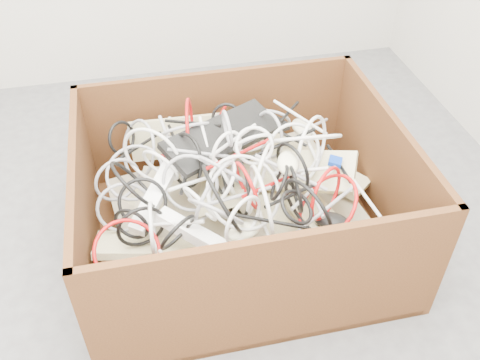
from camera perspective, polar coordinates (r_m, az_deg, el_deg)
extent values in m
plane|color=#4B4B4D|center=(1.98, -6.41, -10.11)|extent=(3.00, 3.00, 0.00)
cube|color=#3C1F0F|center=(2.07, 0.12, -6.38)|extent=(1.11, 0.92, 0.03)
cube|color=#3C1F0F|center=(2.25, -2.36, 6.05)|extent=(1.11, 0.02, 0.50)
cube|color=#3C1F0F|center=(1.61, 3.67, -12.18)|extent=(1.11, 0.03, 0.50)
cube|color=#3C1F0F|center=(2.06, 15.03, 0.69)|extent=(0.02, 0.87, 0.50)
cube|color=#3C1F0F|center=(1.89, -16.16, -3.87)|extent=(0.03, 0.87, 0.50)
cube|color=tan|center=(2.03, 0.01, -4.62)|extent=(0.97, 0.84, 0.18)
cube|color=tan|center=(1.92, -2.29, -4.71)|extent=(0.70, 0.63, 0.19)
cube|color=beige|center=(2.07, -6.02, -0.51)|extent=(0.47, 0.24, 0.16)
cube|color=beige|center=(2.15, 7.93, 1.66)|extent=(0.41, 0.44, 0.10)
cube|color=beige|center=(1.83, 5.90, -6.39)|extent=(0.22, 0.46, 0.06)
cube|color=beige|center=(1.76, -8.09, -6.94)|extent=(0.46, 0.22, 0.12)
cube|color=beige|center=(1.85, 8.32, -3.94)|extent=(0.20, 0.44, 0.17)
cube|color=beige|center=(2.10, -5.68, 4.68)|extent=(0.45, 0.12, 0.18)
cube|color=beige|center=(1.89, -1.88, -0.53)|extent=(0.24, 0.42, 0.24)
cube|color=beige|center=(1.94, 5.82, 1.02)|extent=(0.44, 0.36, 0.19)
cube|color=black|center=(1.97, -1.24, 4.87)|extent=(0.47, 0.29, 0.06)
cube|color=black|center=(1.85, -1.85, 4.75)|extent=(0.46, 0.36, 0.09)
ellipsoid|color=beige|center=(1.88, -7.12, 0.97)|extent=(0.13, 0.10, 0.04)
ellipsoid|color=beige|center=(2.07, 6.67, 5.59)|extent=(0.08, 0.12, 0.04)
ellipsoid|color=beige|center=(1.68, 0.49, -5.45)|extent=(0.13, 0.11, 0.04)
ellipsoid|color=beige|center=(1.71, 5.17, 1.80)|extent=(0.10, 0.13, 0.04)
ellipsoid|color=beige|center=(1.91, -4.06, 4.33)|extent=(0.14, 0.12, 0.04)
ellipsoid|color=black|center=(1.76, 9.77, -4.31)|extent=(0.14, 0.12, 0.04)
cube|color=white|center=(1.74, -9.05, -1.60)|extent=(0.20, 0.27, 0.12)
cube|color=white|center=(1.65, -4.96, -5.73)|extent=(0.23, 0.21, 0.09)
cube|color=#0B35B2|center=(1.88, 10.18, 1.98)|extent=(0.06, 0.06, 0.03)
torus|color=black|center=(1.67, -10.54, -4.96)|extent=(0.21, 0.06, 0.22)
torus|color=#949499|center=(2.10, 2.89, 6.37)|extent=(0.23, 0.13, 0.23)
torus|color=silver|center=(1.83, 7.02, 4.43)|extent=(0.34, 0.28, 0.21)
torus|color=#949499|center=(1.99, -10.85, 3.21)|extent=(0.16, 0.31, 0.29)
torus|color=black|center=(1.76, 5.64, 1.37)|extent=(0.08, 0.20, 0.21)
torus|color=black|center=(1.72, -10.41, -2.34)|extent=(0.21, 0.14, 0.18)
torus|color=silver|center=(2.04, -0.39, 6.03)|extent=(0.20, 0.15, 0.21)
torus|color=#949499|center=(1.87, -11.25, 0.80)|extent=(0.29, 0.26, 0.16)
torus|color=black|center=(1.64, -1.92, -2.02)|extent=(0.14, 0.29, 0.26)
torus|color=#A60B0C|center=(1.59, -11.97, -7.60)|extent=(0.23, 0.18, 0.18)
torus|color=black|center=(1.65, 7.29, -3.09)|extent=(0.14, 0.28, 0.30)
torus|color=silver|center=(1.69, -1.99, -0.27)|extent=(0.11, 0.20, 0.18)
torus|color=#A60B0C|center=(1.91, -5.39, 5.46)|extent=(0.07, 0.31, 0.31)
torus|color=#949499|center=(1.71, -5.40, -0.36)|extent=(0.25, 0.15, 0.24)
torus|color=silver|center=(1.63, 2.34, -2.41)|extent=(0.04, 0.28, 0.28)
torus|color=silver|center=(1.72, 1.53, 3.71)|extent=(0.18, 0.12, 0.14)
torus|color=silver|center=(1.76, 1.46, 3.94)|extent=(0.19, 0.12, 0.16)
torus|color=black|center=(1.99, -1.46, 6.62)|extent=(0.16, 0.09, 0.15)
torus|color=black|center=(1.79, -5.84, 2.10)|extent=(0.12, 0.25, 0.26)
torus|color=silver|center=(1.72, -1.41, 3.26)|extent=(0.14, 0.09, 0.16)
torus|color=silver|center=(1.72, -1.71, 0.34)|extent=(0.08, 0.19, 0.18)
torus|color=silver|center=(1.62, -9.37, -5.12)|extent=(0.03, 0.20, 0.20)
torus|color=#949499|center=(1.91, -5.75, 5.29)|extent=(0.26, 0.19, 0.20)
torus|color=#949499|center=(1.72, -1.74, 0.90)|extent=(0.19, 0.25, 0.23)
torus|color=#949499|center=(1.92, 3.14, 4.87)|extent=(0.09, 0.24, 0.25)
torus|color=black|center=(1.73, -11.28, -0.48)|extent=(0.18, 0.25, 0.19)
torus|color=#949499|center=(1.66, -2.70, -1.28)|extent=(0.22, 0.23, 0.30)
torus|color=black|center=(1.69, 6.00, -0.99)|extent=(0.05, 0.18, 0.18)
torus|color=black|center=(1.71, 0.02, -0.93)|extent=(0.04, 0.26, 0.26)
torus|color=#949499|center=(1.75, -1.36, 5.55)|extent=(0.03, 0.18, 0.18)
torus|color=silver|center=(1.64, -4.33, -2.57)|extent=(0.13, 0.14, 0.16)
torus|color=#949499|center=(2.01, -3.98, 5.28)|extent=(0.24, 0.25, 0.14)
torus|color=black|center=(1.60, 6.12, -2.92)|extent=(0.15, 0.17, 0.10)
torus|color=silver|center=(1.72, 2.06, 0.07)|extent=(0.19, 0.30, 0.34)
torus|color=silver|center=(1.81, -9.43, 2.51)|extent=(0.21, 0.16, 0.25)
torus|color=#949499|center=(1.89, -13.00, 0.00)|extent=(0.20, 0.08, 0.20)
torus|color=#A60B0C|center=(1.70, 9.20, -1.46)|extent=(0.20, 0.17, 0.26)
torus|color=silver|center=(1.84, 5.78, 3.16)|extent=(0.28, 0.15, 0.24)
torus|color=black|center=(1.58, -6.70, -5.60)|extent=(0.15, 0.14, 0.14)
torus|color=black|center=(1.68, 4.23, -0.29)|extent=(0.09, 0.15, 0.16)
torus|color=#A60B0C|center=(1.69, 9.32, -2.85)|extent=(0.23, 0.32, 0.24)
torus|color=silver|center=(1.81, 7.71, 3.36)|extent=(0.23, 0.25, 0.32)
torus|color=#949499|center=(1.88, -4.64, 4.11)|extent=(0.15, 0.11, 0.13)
torus|color=#A60B0C|center=(1.67, 0.74, -0.60)|extent=(0.06, 0.23, 0.23)
torus|color=black|center=(2.02, -12.57, 4.43)|extent=(0.13, 0.12, 0.13)
torus|color=silver|center=(1.60, 0.35, -4.34)|extent=(0.19, 0.15, 0.23)
torus|color=#949499|center=(1.64, -2.61, -3.36)|extent=(0.19, 0.22, 0.20)
torus|color=black|center=(1.69, -11.56, -4.67)|extent=(0.15, 0.10, 0.17)
torus|color=silver|center=(2.05, -1.66, 5.83)|extent=(0.28, 0.25, 0.15)
torus|color=#949499|center=(1.78, -12.32, -2.93)|extent=(0.26, 0.09, 0.25)
torus|color=silver|center=(1.78, -8.51, 1.55)|extent=(0.15, 0.13, 0.16)
torus|color=silver|center=(1.67, 0.43, -1.33)|extent=(0.28, 0.26, 0.18)
torus|color=#949499|center=(1.93, -2.71, 4.89)|extent=(0.11, 0.08, 0.12)
cylinder|color=silver|center=(1.65, -7.65, -4.68)|extent=(0.21, 0.10, 0.07)
cylinder|color=black|center=(1.95, 3.46, 5.57)|extent=(0.21, 0.23, 0.04)
cylinder|color=#949499|center=(2.16, 8.40, 6.03)|extent=(0.11, 0.08, 0.04)
cylinder|color=black|center=(1.97, -6.96, 4.15)|extent=(0.04, 0.18, 0.04)
cylinder|color=silver|center=(1.80, -0.69, 4.30)|extent=(0.19, 0.16, 0.02)
cylinder|color=black|center=(2.02, 4.52, 6.47)|extent=(0.20, 0.22, 0.02)
cylinder|color=black|center=(1.74, -5.82, 0.47)|extent=(0.07, 0.18, 0.02)
cylinder|color=#949499|center=(1.84, -7.38, 3.62)|extent=(0.06, 0.27, 0.09)
cylinder|color=silver|center=(2.06, -7.70, 5.09)|extent=(0.04, 0.14, 0.05)
cylinder|color=#A60B0C|center=(1.73, -0.20, 2.80)|extent=(0.25, 0.16, 0.04)
cylinder|color=black|center=(1.92, 10.53, 1.83)|extent=(0.03, 0.26, 0.06)
cylinder|color=#949499|center=(1.69, 9.05, -3.21)|extent=(0.26, 0.15, 0.06)
cylinder|color=silver|center=(1.59, -7.38, -9.04)|extent=(0.07, 0.11, 0.04)
cylinder|color=silver|center=(1.79, 8.13, -0.62)|extent=(0.23, 0.18, 0.03)
cylinder|color=silver|center=(1.83, -3.94, 5.13)|extent=(0.02, 0.14, 0.05)
cylinder|color=black|center=(1.65, 2.67, -4.33)|extent=(0.23, 0.16, 0.04)
cylinder|color=silver|center=(2.03, 6.45, 6.71)|extent=(0.17, 0.19, 0.07)
cylinder|color=silver|center=(1.73, -4.26, 0.02)|extent=(0.23, 0.15, 0.09)
cylinder|color=black|center=(2.00, -11.29, 3.24)|extent=(0.22, 0.18, 0.02)
cylinder|color=#949499|center=(1.88, -7.08, 3.80)|extent=(0.04, 0.18, 0.07)
cylinder|color=#A60B0C|center=(1.73, 3.37, -0.46)|extent=(0.23, 0.15, 0.07)
cylinder|color=black|center=(1.80, -2.21, 2.29)|extent=(0.02, 0.29, 0.09)
cylinder|color=#949499|center=(1.76, -4.10, 2.85)|extent=(0.23, 0.05, 0.06)
cylinder|color=#A60B0C|center=(1.78, -5.55, 2.41)|extent=(0.19, 0.05, 0.03)
cylinder|color=black|center=(1.77, 3.96, 3.63)|extent=(0.28, 0.05, 0.08)
cylinder|color=#949499|center=(1.65, -0.35, -1.78)|extent=(0.24, 0.07, 0.03)
cylinder|color=silver|center=(1.82, 13.28, -1.68)|extent=(0.03, 0.21, 0.01)
cylinder|color=#949499|center=(1.72, 5.50, 0.80)|extent=(0.22, 0.14, 0.09)
cylinder|color=silver|center=(1.74, 6.45, 0.99)|extent=(0.18, 0.04, 0.03)
cylinder|color=black|center=(1.91, -5.13, 6.10)|extent=(0.19, 0.14, 0.06)
cylinder|color=#949499|center=(1.72, 8.27, -2.45)|extent=(0.02, 0.13, 0.02)
cylinder|color=#A60B0C|center=(1.99, -2.20, 6.85)|extent=(0.10, 0.23, 0.08)
cylinder|color=black|center=(1.96, -1.02, 7.16)|extent=(0.22, 0.09, 0.03)
cylinder|color=black|center=(1.68, 5.48, -1.67)|extent=(0.20, 0.09, 0.03)
cylinder|color=silver|center=(1.97, 7.37, 3.97)|extent=(0.03, 0.25, 0.04)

